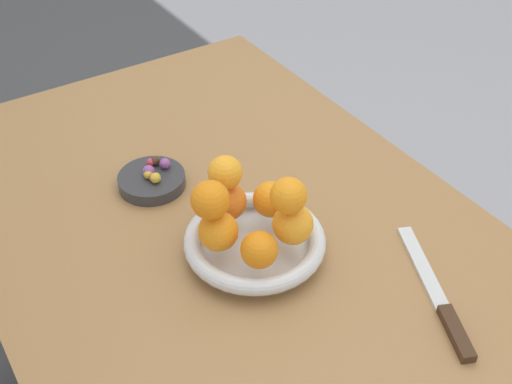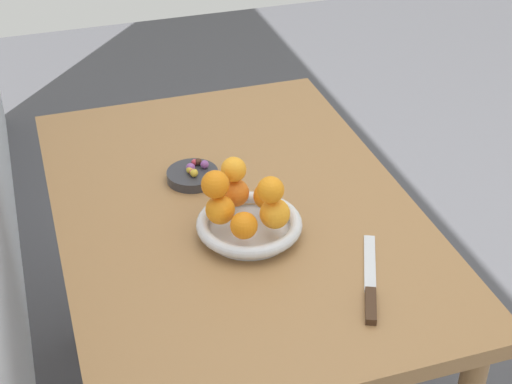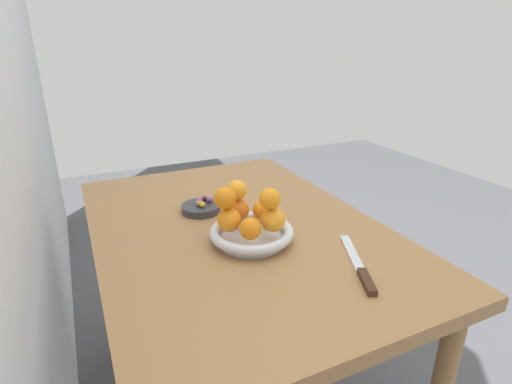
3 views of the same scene
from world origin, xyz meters
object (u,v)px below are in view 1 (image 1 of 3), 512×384
at_px(orange_5, 210,200).
at_px(orange_2, 228,202).
at_px(candy_ball_3, 156,178).
at_px(orange_4, 259,250).
at_px(candy_dish, 152,181).
at_px(knife, 439,300).
at_px(orange_6, 289,196).
at_px(fruit_bowl, 254,243).
at_px(orange_3, 218,231).
at_px(candy_ball_1, 155,161).
at_px(candy_ball_4, 154,177).
at_px(orange_1, 271,199).
at_px(orange_7, 225,173).
at_px(candy_ball_2, 148,174).
at_px(orange_0, 293,224).
at_px(dining_table, 222,252).
at_px(candy_ball_5, 165,164).
at_px(candy_ball_6, 149,171).

bearing_deg(orange_5, orange_2, -49.96).
relative_size(orange_2, candy_ball_3, 3.20).
distance_m(orange_4, orange_5, 0.10).
bearing_deg(orange_2, candy_dish, 14.91).
xyz_separation_m(orange_2, knife, (-0.28, -0.18, -0.06)).
bearing_deg(orange_6, candy_ball_3, 20.14).
distance_m(fruit_bowl, orange_3, 0.07).
xyz_separation_m(candy_dish, orange_2, (-0.18, -0.05, 0.06)).
distance_m(candy_ball_1, candy_ball_4, 0.05).
bearing_deg(candy_dish, orange_4, -173.56).
height_order(orange_1, orange_7, orange_7).
height_order(fruit_bowl, candy_ball_4, fruit_bowl).
height_order(orange_3, knife, orange_3).
distance_m(candy_ball_2, knife, 0.52).
relative_size(orange_6, candy_ball_1, 3.24).
distance_m(candy_dish, knife, 0.52).
distance_m(candy_ball_2, candy_ball_4, 0.01).
bearing_deg(candy_ball_4, orange_6, -159.95).
distance_m(orange_0, orange_5, 0.13).
bearing_deg(orange_3, orange_0, -115.44).
relative_size(orange_2, knife, 0.24).
bearing_deg(orange_7, knife, -147.45).
relative_size(candy_dish, candy_ball_1, 7.05).
bearing_deg(knife, orange_3, 44.07).
height_order(fruit_bowl, candy_ball_3, same).
bearing_deg(orange_5, orange_7, -48.15).
bearing_deg(fruit_bowl, candy_ball_4, 15.44).
distance_m(candy_ball_3, candy_ball_4, 0.00).
xyz_separation_m(orange_6, knife, (-0.19, -0.14, -0.12)).
bearing_deg(dining_table, orange_2, 165.61).
relative_size(orange_0, candy_ball_4, 3.74).
bearing_deg(orange_4, orange_1, -42.32).
height_order(candy_dish, candy_ball_2, candy_ball_2).
bearing_deg(candy_ball_5, fruit_bowl, -173.43).
bearing_deg(candy_ball_2, orange_6, -159.98).
xyz_separation_m(candy_ball_6, knife, (-0.47, -0.23, -0.03)).
height_order(orange_0, orange_4, orange_0).
bearing_deg(orange_4, candy_ball_6, 7.03).
relative_size(orange_5, candy_ball_2, 3.38).
distance_m(orange_6, candy_ball_3, 0.29).
distance_m(orange_1, candy_ball_6, 0.24).
height_order(dining_table, candy_ball_1, candy_ball_1).
height_order(orange_7, candy_ball_4, orange_7).
height_order(orange_1, orange_4, orange_1).
bearing_deg(candy_ball_4, candy_ball_3, -165.33).
xyz_separation_m(orange_5, orange_6, (-0.05, -0.10, 0.00)).
bearing_deg(candy_ball_3, candy_ball_1, -25.17).
distance_m(orange_0, orange_4, 0.07).
height_order(orange_0, orange_3, orange_0).
bearing_deg(orange_1, candy_ball_4, 29.54).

